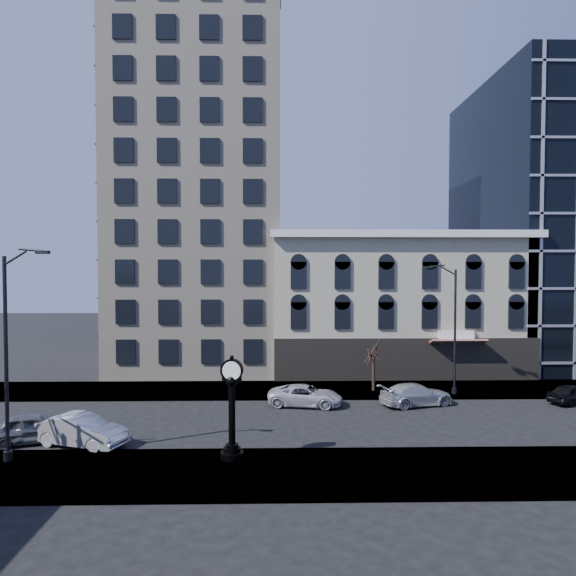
{
  "coord_description": "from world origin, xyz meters",
  "views": [
    {
      "loc": [
        1.3,
        -30.92,
        9.22
      ],
      "look_at": [
        2.0,
        4.0,
        8.0
      ],
      "focal_mm": 32.0,
      "sensor_mm": 36.0,
      "label": 1
    }
  ],
  "objects_px": {
    "street_clock": "(232,412)",
    "street_lamp_near": "(20,298)",
    "car_near_a": "(34,428)",
    "car_near_b": "(81,430)"
  },
  "relations": [
    {
      "from": "car_near_a",
      "to": "street_clock",
      "type": "bearing_deg",
      "value": -123.17
    },
    {
      "from": "street_clock",
      "to": "car_near_a",
      "type": "xyz_separation_m",
      "value": [
        -10.85,
        2.83,
        -1.59
      ]
    },
    {
      "from": "street_clock",
      "to": "street_lamp_near",
      "type": "height_order",
      "value": "street_lamp_near"
    },
    {
      "from": "street_lamp_near",
      "to": "car_near_b",
      "type": "bearing_deg",
      "value": 58.66
    },
    {
      "from": "street_lamp_near",
      "to": "car_near_a",
      "type": "xyz_separation_m",
      "value": [
        -0.92,
        3.01,
        -7.13
      ]
    },
    {
      "from": "street_clock",
      "to": "street_lamp_near",
      "type": "xyz_separation_m",
      "value": [
        -9.93,
        -0.19,
        5.53
      ]
    },
    {
      "from": "street_clock",
      "to": "car_near_a",
      "type": "relative_size",
      "value": 1.08
    },
    {
      "from": "car_near_a",
      "to": "car_near_b",
      "type": "height_order",
      "value": "car_near_b"
    },
    {
      "from": "street_clock",
      "to": "car_near_b",
      "type": "xyz_separation_m",
      "value": [
        -8.1,
        2.24,
        -1.57
      ]
    },
    {
      "from": "street_clock",
      "to": "car_near_b",
      "type": "bearing_deg",
      "value": 175.76
    }
  ]
}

